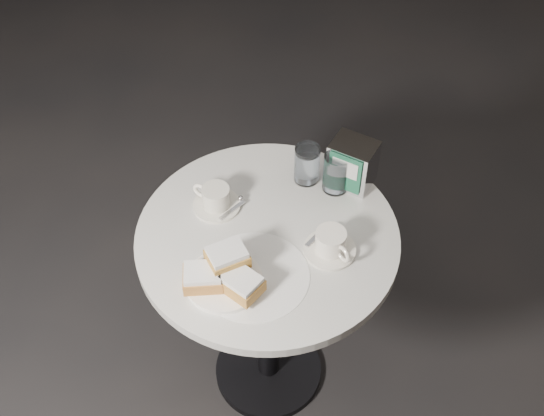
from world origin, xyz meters
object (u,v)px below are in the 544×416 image
at_px(coffee_cup_left, 216,199).
at_px(water_glass_left, 307,164).
at_px(beignet_plate, 224,275).
at_px(coffee_cup_right, 331,244).
at_px(water_glass_right, 336,173).
at_px(cafe_table, 268,278).
at_px(napkin_dispenser, 352,163).

relative_size(coffee_cup_left, water_glass_left, 1.30).
height_order(beignet_plate, coffee_cup_right, beignet_plate).
distance_m(coffee_cup_left, water_glass_left, 0.27).
height_order(beignet_plate, water_glass_right, water_glass_right).
relative_size(coffee_cup_left, coffee_cup_right, 0.88).
height_order(cafe_table, water_glass_right, water_glass_right).
distance_m(coffee_cup_right, napkin_dispenser, 0.26).
distance_m(coffee_cup_left, water_glass_right, 0.34).
height_order(coffee_cup_left, water_glass_left, water_glass_left).
relative_size(cafe_table, coffee_cup_left, 4.99).
distance_m(beignet_plate, water_glass_left, 0.42).
height_order(coffee_cup_right, water_glass_right, water_glass_right).
relative_size(water_glass_right, napkin_dispenser, 0.85).
distance_m(cafe_table, coffee_cup_left, 0.28).
relative_size(coffee_cup_right, napkin_dispenser, 1.21).
bearing_deg(beignet_plate, coffee_cup_left, 135.11).
xyz_separation_m(beignet_plate, coffee_cup_right, (0.15, 0.24, -0.00)).
bearing_deg(coffee_cup_left, coffee_cup_right, 0.99).
height_order(beignet_plate, water_glass_left, water_glass_left).
bearing_deg(coffee_cup_right, cafe_table, -144.77).
bearing_deg(beignet_plate, water_glass_left, 97.08).
relative_size(water_glass_left, water_glass_right, 0.97).
relative_size(coffee_cup_left, napkin_dispenser, 1.07).
distance_m(water_glass_right, napkin_dispenser, 0.05).
bearing_deg(water_glass_right, napkin_dispenser, 65.09).
bearing_deg(coffee_cup_left, water_glass_right, 40.67).
relative_size(cafe_table, water_glass_right, 6.27).
relative_size(beignet_plate, water_glass_right, 2.13).
bearing_deg(coffee_cup_right, napkin_dispenser, 128.98).
bearing_deg(water_glass_right, cafe_table, -100.30).
distance_m(water_glass_left, napkin_dispenser, 0.13).
xyz_separation_m(coffee_cup_right, water_glass_left, (-0.20, 0.18, 0.03)).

